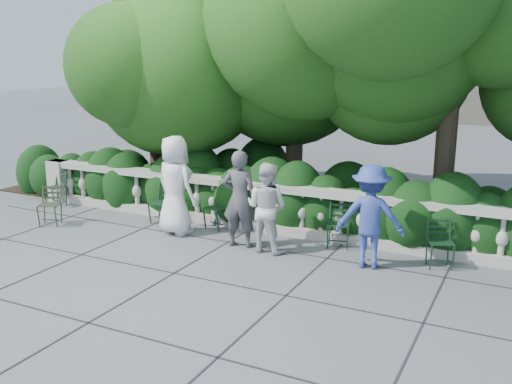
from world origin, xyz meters
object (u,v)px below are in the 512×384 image
at_px(chair_d, 337,250).
at_px(person_businessman, 175,185).
at_px(chair_e, 441,270).
at_px(person_older_blue, 370,217).
at_px(chair_a, 51,207).
at_px(chair_weathered, 49,227).
at_px(chair_c, 158,225).
at_px(person_woman_grey, 240,199).
at_px(person_casual_man, 266,207).
at_px(chair_b, 212,230).

bearing_deg(chair_d, person_businessman, 175.45).
distance_m(chair_e, person_older_blue, 1.48).
height_order(chair_a, chair_e, same).
xyz_separation_m(chair_weathered, person_older_blue, (6.58, 0.76, 0.88)).
bearing_deg(person_businessman, chair_c, -6.12).
distance_m(chair_c, person_older_blue, 4.76).
xyz_separation_m(chair_d, person_older_blue, (0.75, -0.59, 0.88)).
relative_size(chair_d, person_woman_grey, 0.46).
bearing_deg(person_businessman, chair_e, -160.11).
xyz_separation_m(chair_d, person_businessman, (-3.22, -0.48, 0.98)).
relative_size(chair_e, person_businessman, 0.43).
distance_m(chair_d, person_woman_grey, 2.02).
height_order(chair_a, chair_d, same).
bearing_deg(person_older_blue, person_woman_grey, -10.30).
bearing_deg(chair_e, chair_weathered, 165.80).
xyz_separation_m(chair_c, chair_weathered, (-1.92, -1.17, 0.00)).
relative_size(chair_weathered, person_businessman, 0.43).
bearing_deg(chair_e, person_older_blue, 175.17).
distance_m(person_woman_grey, person_casual_man, 0.56).
height_order(chair_c, person_woman_grey, person_woman_grey).
relative_size(person_woman_grey, person_older_blue, 1.04).
distance_m(chair_weathered, person_businessman, 2.93).
height_order(person_woman_grey, person_casual_man, person_woman_grey).
relative_size(chair_b, person_casual_man, 0.51).
height_order(chair_weathered, person_older_blue, person_older_blue).
bearing_deg(chair_e, person_businessman, 160.34).
xyz_separation_m(chair_a, chair_weathered, (1.21, -1.25, 0.00)).
height_order(chair_a, person_older_blue, person_older_blue).
height_order(chair_d, chair_e, same).
height_order(person_businessman, person_woman_grey, person_businessman).
xyz_separation_m(chair_b, person_older_blue, (3.42, -0.57, 0.88)).
xyz_separation_m(chair_a, person_woman_grey, (5.35, -0.52, 0.91)).
xyz_separation_m(chair_b, person_businessman, (-0.55, -0.47, 0.98)).
height_order(chair_a, person_casual_man, person_casual_man).
bearing_deg(person_businessman, chair_b, -122.42).
xyz_separation_m(chair_d, person_woman_grey, (-1.69, -0.62, 0.91)).
relative_size(chair_d, chair_e, 1.00).
xyz_separation_m(chair_d, chair_weathered, (-5.83, -1.35, 0.00)).
height_order(chair_b, person_casual_man, person_casual_man).
distance_m(chair_a, person_businessman, 3.97).
xyz_separation_m(chair_c, chair_e, (5.79, -0.05, 0.00)).
bearing_deg(chair_a, person_older_blue, 7.19).
bearing_deg(chair_e, chair_a, 156.71).
xyz_separation_m(person_woman_grey, person_older_blue, (2.44, 0.03, -0.03)).
bearing_deg(chair_weathered, chair_a, 107.95).
height_order(chair_e, person_older_blue, person_older_blue).
bearing_deg(chair_b, person_casual_man, -10.30).
height_order(chair_d, person_woman_grey, person_woman_grey).
bearing_deg(person_businessman, person_woman_grey, -168.17).
bearing_deg(chair_weathered, person_woman_grey, -16.23).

